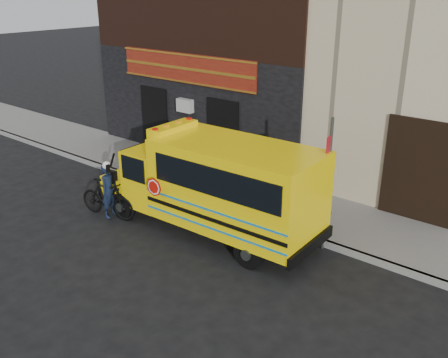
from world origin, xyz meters
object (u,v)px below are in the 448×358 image
object	(u,v)px
school_bus	(217,184)
cyclist	(109,192)
sign_pole	(327,180)
bicycle	(107,198)

from	to	relation	value
school_bus	cyclist	world-z (taller)	school_bus
school_bus	sign_pole	size ratio (longest dim) A/B	1.92
school_bus	sign_pole	bearing A→B (deg)	21.19
sign_pole	bicycle	distance (m)	6.60
school_bus	cyclist	size ratio (longest dim) A/B	4.23
sign_pole	bicycle	bearing A→B (deg)	-158.73
school_bus	sign_pole	xyz separation A→B (m)	(2.77, 1.07, 0.46)
sign_pole	bicycle	xyz separation A→B (m)	(-6.01, -2.34, -1.38)
bicycle	sign_pole	bearing A→B (deg)	-78.50
cyclist	school_bus	bearing A→B (deg)	-78.20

